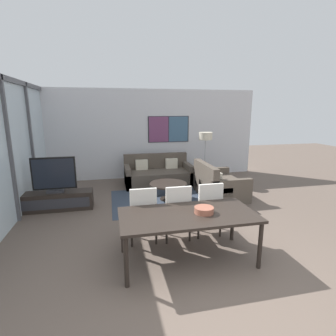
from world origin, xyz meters
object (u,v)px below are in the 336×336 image
object	(u,v)px
sofa_side	(217,186)
dining_chair_centre	(177,211)
dining_chair_left	(143,213)
dining_chair_right	(208,207)
tv_console	(57,201)
sofa_main	(158,175)
television	(54,175)
dining_table	(188,218)
coffee_table	(168,187)
floor_lamp	(206,139)
fruit_bowl	(204,210)

from	to	relation	value
sofa_side	dining_chair_centre	distance (m)	2.56
dining_chair_left	dining_chair_centre	bearing A→B (deg)	-2.35
sofa_side	dining_chair_right	distance (m)	2.21
tv_console	sofa_side	size ratio (longest dim) A/B	1.11
dining_chair_left	sofa_main	bearing A→B (deg)	75.68
television	dining_chair_centre	world-z (taller)	television
television	dining_chair_centre	xyz separation A→B (m)	(2.26, -1.90, -0.26)
dining_chair_left	dining_chair_right	bearing A→B (deg)	0.99
dining_chair_right	tv_console	bearing A→B (deg)	146.67
tv_console	sofa_side	world-z (taller)	sofa_side
dining_table	coffee_table	bearing A→B (deg)	83.47
sofa_side	floor_lamp	xyz separation A→B (m)	(0.13, 1.29, 1.04)
coffee_table	television	bearing A→B (deg)	-177.72
dining_chair_left	fruit_bowl	size ratio (longest dim) A/B	3.46
dining_chair_left	floor_lamp	size ratio (longest dim) A/B	0.64
sofa_side	dining_chair_centre	world-z (taller)	dining_chair_centre
dining_table	dining_chair_right	bearing A→B (deg)	50.27
dining_chair_left	dining_chair_right	world-z (taller)	same
tv_console	dining_chair_right	distance (m)	3.40
tv_console	television	distance (m)	0.58
television	dining_chair_right	bearing A→B (deg)	-33.34
tv_console	coffee_table	distance (m)	2.57
tv_console	dining_chair_left	size ratio (longest dim) A/B	1.60
dining_chair_left	floor_lamp	xyz separation A→B (m)	(2.28, 3.25, 0.80)
dining_chair_left	dining_chair_centre	distance (m)	0.57
tv_console	floor_lamp	xyz separation A→B (m)	(3.97, 1.37, 1.12)
sofa_main	floor_lamp	distance (m)	1.76
sofa_side	floor_lamp	world-z (taller)	floor_lamp
dining_table	floor_lamp	bearing A→B (deg)	66.36
tv_console	dining_chair_right	size ratio (longest dim) A/B	1.60
television	tv_console	bearing A→B (deg)	-90.00
dining_chair_centre	floor_lamp	distance (m)	3.78
tv_console	sofa_main	world-z (taller)	sofa_main
sofa_side	dining_chair_left	distance (m)	2.93
dining_table	dining_chair_centre	xyz separation A→B (m)	(0.00, 0.64, -0.14)
dining_table	dining_chair_right	xyz separation A→B (m)	(0.57, 0.69, -0.14)
sofa_side	coffee_table	bearing A→B (deg)	89.24
dining_table	dining_chair_left	bearing A→B (deg)	130.56
dining_table	fruit_bowl	world-z (taller)	fruit_bowl
television	sofa_side	size ratio (longest dim) A/B	0.65
sofa_main	dining_table	distance (m)	4.12
dining_chair_left	floor_lamp	bearing A→B (deg)	54.91
coffee_table	dining_table	distance (m)	2.69
dining_chair_left	dining_chair_centre	xyz separation A→B (m)	(0.57, -0.02, 0.00)
dining_chair_left	floor_lamp	world-z (taller)	floor_lamp
television	dining_chair_centre	size ratio (longest dim) A/B	0.94
dining_chair_left	tv_console	bearing A→B (deg)	131.93
sofa_side	fruit_bowl	distance (m)	3.02
coffee_table	dining_table	bearing A→B (deg)	-96.53
tv_console	sofa_main	xyz separation A→B (m)	(2.56, 1.54, 0.07)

